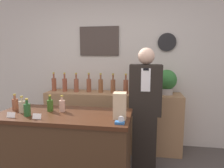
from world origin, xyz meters
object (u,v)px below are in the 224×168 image
(potted_plant, at_px, (167,81))
(tape_dispenser, at_px, (120,121))
(paper_bag, at_px, (120,106))
(shopkeeper, at_px, (145,110))

(potted_plant, height_order, tape_dispenser, potted_plant)
(potted_plant, xyz_separation_m, paper_bag, (-0.57, -1.24, -0.10))
(shopkeeper, bearing_deg, potted_plant, 58.65)
(shopkeeper, bearing_deg, tape_dispenser, -104.75)
(paper_bag, bearing_deg, tape_dispenser, -81.15)
(shopkeeper, relative_size, paper_bag, 6.25)
(tape_dispenser, bearing_deg, paper_bag, 98.85)
(paper_bag, bearing_deg, potted_plant, 65.13)
(potted_plant, bearing_deg, shopkeeper, -121.35)
(shopkeeper, bearing_deg, paper_bag, -109.54)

